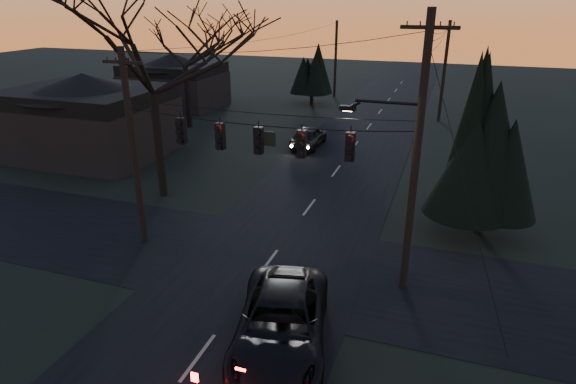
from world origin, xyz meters
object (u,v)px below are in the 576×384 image
(evergreen_right, at_px, (492,144))
(bare_tree_left, at_px, (148,48))
(sedan_oncoming_a, at_px, (309,137))
(utility_pole_far_l, at_px, (334,97))
(utility_pole_left, at_px, (145,241))
(utility_pole_far_r, at_px, (438,121))
(suv_near, at_px, (281,324))
(utility_pole_right, at_px, (403,287))

(evergreen_right, bearing_deg, bare_tree_left, -177.43)
(sedan_oncoming_a, bearing_deg, utility_pole_far_l, -80.92)
(utility_pole_left, distance_m, utility_pole_far_l, 36.00)
(utility_pole_far_r, xyz_separation_m, suv_near, (-3.27, -32.64, 0.84))
(sedan_oncoming_a, bearing_deg, utility_pole_far_r, -126.45)
(evergreen_right, height_order, sedan_oncoming_a, evergreen_right)
(utility_pole_far_r, distance_m, suv_near, 32.81)
(utility_pole_right, relative_size, utility_pole_far_l, 1.25)
(evergreen_right, xyz_separation_m, sedan_oncoming_a, (-11.52, 10.82, -3.53))
(utility_pole_right, relative_size, evergreen_right, 1.35)
(utility_pole_right, xyz_separation_m, utility_pole_far_l, (-11.50, 36.00, 0.00))
(utility_pole_far_l, xyz_separation_m, sedan_oncoming_a, (2.80, -19.41, 0.78))
(utility_pole_right, relative_size, utility_pole_far_r, 1.18)
(utility_pole_left, height_order, utility_pole_far_l, utility_pole_left)
(utility_pole_far_l, bearing_deg, utility_pole_far_r, -34.82)
(utility_pole_right, bearing_deg, utility_pole_far_r, 90.00)
(utility_pole_far_l, xyz_separation_m, suv_near, (8.23, -40.64, 0.84))
(utility_pole_far_r, xyz_separation_m, sedan_oncoming_a, (-8.70, -11.41, 0.78))
(suv_near, bearing_deg, utility_pole_far_r, 71.13)
(utility_pole_left, bearing_deg, sedan_oncoming_a, 80.42)
(utility_pole_far_l, distance_m, bare_tree_left, 32.04)
(evergreen_right, height_order, suv_near, evergreen_right)
(utility_pole_far_r, height_order, bare_tree_left, bare_tree_left)
(utility_pole_right, height_order, sedan_oncoming_a, utility_pole_right)
(utility_pole_right, bearing_deg, utility_pole_left, 180.00)
(utility_pole_right, bearing_deg, evergreen_right, 63.97)
(suv_near, bearing_deg, utility_pole_left, 137.43)
(utility_pole_right, distance_m, sedan_oncoming_a, 18.75)
(utility_pole_right, distance_m, evergreen_right, 7.73)
(evergreen_right, relative_size, sedan_oncoming_a, 1.63)
(suv_near, bearing_deg, sedan_oncoming_a, 91.20)
(evergreen_right, relative_size, suv_near, 1.23)
(evergreen_right, bearing_deg, suv_near, -120.30)
(utility_pole_right, distance_m, bare_tree_left, 16.58)
(evergreen_right, distance_m, sedan_oncoming_a, 16.19)
(suv_near, bearing_deg, evergreen_right, 46.54)
(utility_pole_far_r, distance_m, sedan_oncoming_a, 14.37)
(bare_tree_left, distance_m, suv_near, 15.87)
(utility_pole_left, xyz_separation_m, evergreen_right, (14.32, 5.77, 4.30))
(suv_near, bearing_deg, bare_tree_left, 124.00)
(utility_pole_left, distance_m, utility_pole_far_r, 30.27)
(evergreen_right, distance_m, suv_near, 12.55)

